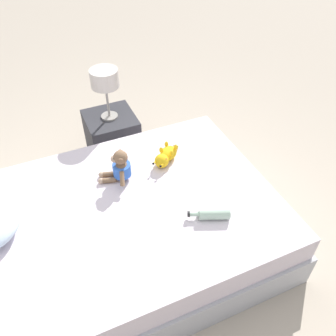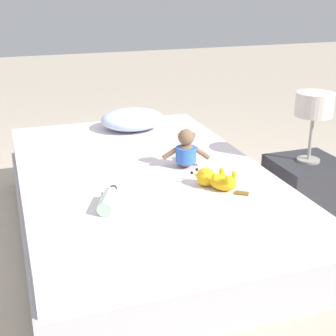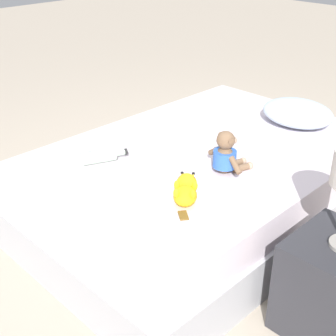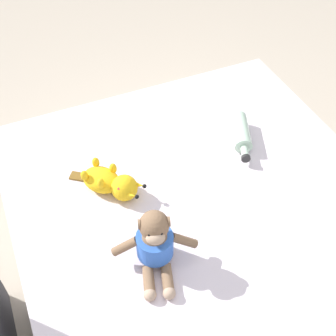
{
  "view_description": "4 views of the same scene",
  "coord_description": "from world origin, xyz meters",
  "px_view_note": "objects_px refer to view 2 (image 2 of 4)",
  "views": [
    {
      "loc": [
        -1.44,
        0.28,
        2.13
      ],
      "look_at": [
        0.15,
        -0.42,
        0.54
      ],
      "focal_mm": 37.53,
      "sensor_mm": 36.0,
      "label": 1
    },
    {
      "loc": [
        -0.71,
        -2.64,
        1.5
      ],
      "look_at": [
        0.07,
        -0.36,
        0.56
      ],
      "focal_mm": 52.0,
      "sensor_mm": 36.0,
      "label": 2
    },
    {
      "loc": [
        1.63,
        -1.9,
        1.65
      ],
      "look_at": [
        0.12,
        -0.4,
        0.53
      ],
      "focal_mm": 51.14,
      "sensor_mm": 36.0,
      "label": 3
    },
    {
      "loc": [
        0.53,
        0.61,
        1.76
      ],
      "look_at": [
        0.08,
        -0.44,
        0.52
      ],
      "focal_mm": 47.19,
      "sensor_mm": 36.0,
      "label": 4
    }
  ],
  "objects_px": {
    "bed": "(139,200)",
    "nightstand": "(304,194)",
    "pillow": "(133,119)",
    "plush_monkey": "(186,151)",
    "bedside_lamp": "(314,107)",
    "plush_yellow_creature": "(216,179)",
    "glass_bottle": "(108,201)"
  },
  "relations": [
    {
      "from": "pillow",
      "to": "bed",
      "type": "bearing_deg",
      "value": -102.52
    },
    {
      "from": "plush_monkey",
      "to": "plush_yellow_creature",
      "type": "bearing_deg",
      "value": -83.77
    },
    {
      "from": "plush_yellow_creature",
      "to": "bedside_lamp",
      "type": "relative_size",
      "value": 0.67
    },
    {
      "from": "bed",
      "to": "glass_bottle",
      "type": "height_order",
      "value": "glass_bottle"
    },
    {
      "from": "glass_bottle",
      "to": "bed",
      "type": "bearing_deg",
      "value": 60.36
    },
    {
      "from": "plush_yellow_creature",
      "to": "nightstand",
      "type": "bearing_deg",
      "value": 15.85
    },
    {
      "from": "pillow",
      "to": "plush_monkey",
      "type": "xyz_separation_m",
      "value": [
        0.1,
        -0.85,
        0.02
      ]
    },
    {
      "from": "plush_monkey",
      "to": "plush_yellow_creature",
      "type": "xyz_separation_m",
      "value": [
        0.04,
        -0.35,
        -0.05
      ]
    },
    {
      "from": "plush_monkey",
      "to": "nightstand",
      "type": "relative_size",
      "value": 0.63
    },
    {
      "from": "bedside_lamp",
      "to": "plush_monkey",
      "type": "bearing_deg",
      "value": 169.19
    },
    {
      "from": "plush_yellow_creature",
      "to": "glass_bottle",
      "type": "height_order",
      "value": "plush_yellow_creature"
    },
    {
      "from": "pillow",
      "to": "glass_bottle",
      "type": "bearing_deg",
      "value": -110.11
    },
    {
      "from": "plush_monkey",
      "to": "glass_bottle",
      "type": "relative_size",
      "value": 1.1
    },
    {
      "from": "plush_yellow_creature",
      "to": "bedside_lamp",
      "type": "height_order",
      "value": "bedside_lamp"
    },
    {
      "from": "glass_bottle",
      "to": "nightstand",
      "type": "relative_size",
      "value": 0.57
    },
    {
      "from": "plush_monkey",
      "to": "nightstand",
      "type": "xyz_separation_m",
      "value": [
        0.75,
        -0.14,
        -0.33
      ]
    },
    {
      "from": "bed",
      "to": "pillow",
      "type": "height_order",
      "value": "pillow"
    },
    {
      "from": "plush_monkey",
      "to": "nightstand",
      "type": "bearing_deg",
      "value": -10.81
    },
    {
      "from": "plush_yellow_creature",
      "to": "plush_monkey",
      "type": "bearing_deg",
      "value": 96.23
    },
    {
      "from": "pillow",
      "to": "plush_monkey",
      "type": "distance_m",
      "value": 0.85
    },
    {
      "from": "plush_yellow_creature",
      "to": "nightstand",
      "type": "relative_size",
      "value": 0.63
    },
    {
      "from": "plush_monkey",
      "to": "glass_bottle",
      "type": "distance_m",
      "value": 0.69
    },
    {
      "from": "bed",
      "to": "nightstand",
      "type": "distance_m",
      "value": 1.05
    },
    {
      "from": "bed",
      "to": "pillow",
      "type": "xyz_separation_m",
      "value": [
        0.16,
        0.73,
        0.31
      ]
    },
    {
      "from": "plush_monkey",
      "to": "bedside_lamp",
      "type": "distance_m",
      "value": 0.8
    },
    {
      "from": "pillow",
      "to": "bedside_lamp",
      "type": "height_order",
      "value": "bedside_lamp"
    },
    {
      "from": "bed",
      "to": "nightstand",
      "type": "height_order",
      "value": "bed"
    },
    {
      "from": "plush_monkey",
      "to": "glass_bottle",
      "type": "xyz_separation_m",
      "value": [
        -0.56,
        -0.4,
        -0.06
      ]
    },
    {
      "from": "pillow",
      "to": "plush_yellow_creature",
      "type": "distance_m",
      "value": 1.2
    },
    {
      "from": "plush_yellow_creature",
      "to": "nightstand",
      "type": "distance_m",
      "value": 0.8
    },
    {
      "from": "glass_bottle",
      "to": "bedside_lamp",
      "type": "xyz_separation_m",
      "value": [
        1.31,
        0.26,
        0.3
      ]
    },
    {
      "from": "pillow",
      "to": "bedside_lamp",
      "type": "relative_size",
      "value": 1.12
    }
  ]
}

